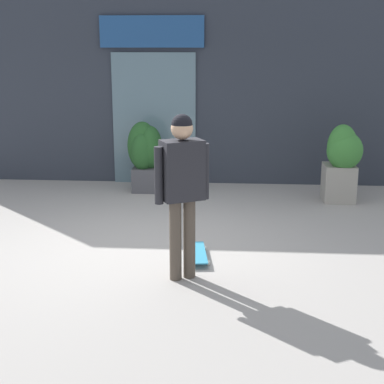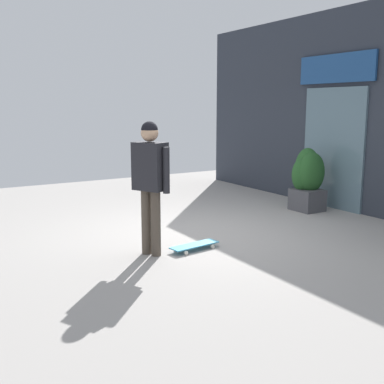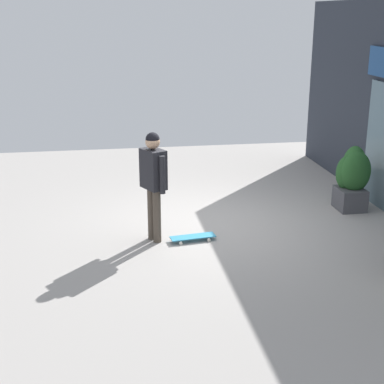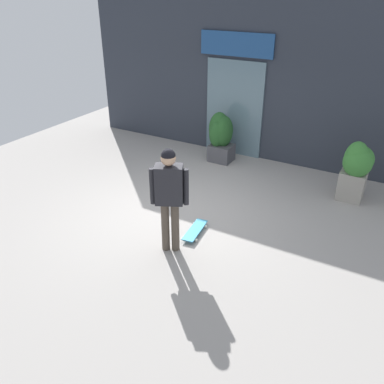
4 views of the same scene
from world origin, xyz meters
The scene contains 6 objects.
ground_plane centered at (0.00, 0.00, 0.00)m, with size 12.00×12.00×0.00m, color #9E9993.
building_facade centered at (-0.01, 3.47, 1.88)m, with size 8.89×0.31×3.78m.
skateboarder centered at (0.53, -1.04, 1.10)m, with size 0.55×0.42×1.78m.
skateboard centered at (0.65, -0.43, 0.06)m, with size 0.32×0.76×0.08m.
planter_box_left centered at (-0.43, 2.75, 0.64)m, with size 0.65×0.60×1.19m.
planter_box_right centered at (2.78, 2.24, 0.71)m, with size 0.56×0.69×1.26m.
Camera 1 is at (1.05, -6.81, 2.47)m, focal length 53.57 mm.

